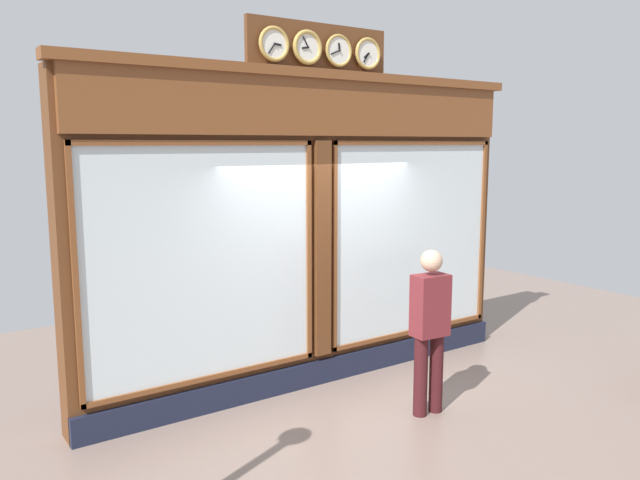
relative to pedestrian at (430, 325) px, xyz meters
The scene contains 2 objects.
shop_facade 1.72m from the pedestrian, 73.55° to the right, with size 5.63×0.42×3.98m.
pedestrian is the anchor object (origin of this frame).
Camera 1 is at (3.97, 5.70, 2.72)m, focal length 35.51 mm.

